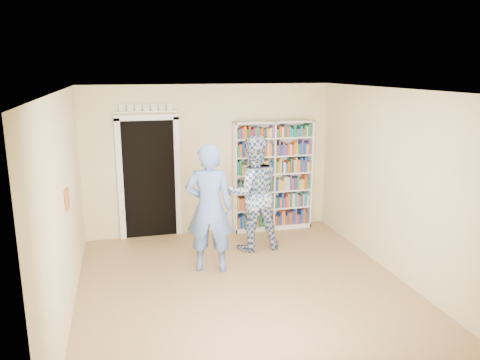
% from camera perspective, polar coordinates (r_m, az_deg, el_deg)
% --- Properties ---
extents(floor, '(5.00, 5.00, 0.00)m').
position_cam_1_polar(floor, '(6.61, 0.67, -13.22)').
color(floor, '#A4754F').
rests_on(floor, ground).
extents(ceiling, '(5.00, 5.00, 0.00)m').
position_cam_1_polar(ceiling, '(5.91, 0.74, 10.85)').
color(ceiling, white).
rests_on(ceiling, wall_back).
extents(wall_back, '(4.50, 0.00, 4.50)m').
position_cam_1_polar(wall_back, '(8.50, -3.67, 2.46)').
color(wall_back, '#F5E6A9').
rests_on(wall_back, floor).
extents(wall_left, '(0.00, 5.00, 5.00)m').
position_cam_1_polar(wall_left, '(5.97, -20.67, -3.16)').
color(wall_left, '#F5E6A9').
rests_on(wall_left, floor).
extents(wall_right, '(0.00, 5.00, 5.00)m').
position_cam_1_polar(wall_right, '(7.04, 18.69, -0.57)').
color(wall_right, '#F5E6A9').
rests_on(wall_right, floor).
extents(bookshelf, '(1.48, 0.28, 2.03)m').
position_cam_1_polar(bookshelf, '(8.70, 4.00, 0.55)').
color(bookshelf, white).
rests_on(bookshelf, floor).
extents(doorway, '(1.10, 0.08, 2.43)m').
position_cam_1_polar(doorway, '(8.39, -11.03, 0.90)').
color(doorway, black).
rests_on(doorway, floor).
extents(wall_art, '(0.03, 0.25, 0.25)m').
position_cam_1_polar(wall_art, '(6.15, -20.33, -2.18)').
color(wall_art, brown).
rests_on(wall_art, wall_left).
extents(man_blue, '(0.81, 0.64, 1.94)m').
position_cam_1_polar(man_blue, '(6.88, -3.76, -3.46)').
color(man_blue, '#5879C4').
rests_on(man_blue, floor).
extents(man_plaid, '(0.95, 0.75, 1.92)m').
position_cam_1_polar(man_plaid, '(7.72, 1.55, -1.62)').
color(man_plaid, navy).
rests_on(man_plaid, floor).
extents(paper_sheet, '(0.18, 0.12, 0.29)m').
position_cam_1_polar(paper_sheet, '(7.58, 2.84, -1.75)').
color(paper_sheet, white).
rests_on(paper_sheet, man_plaid).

